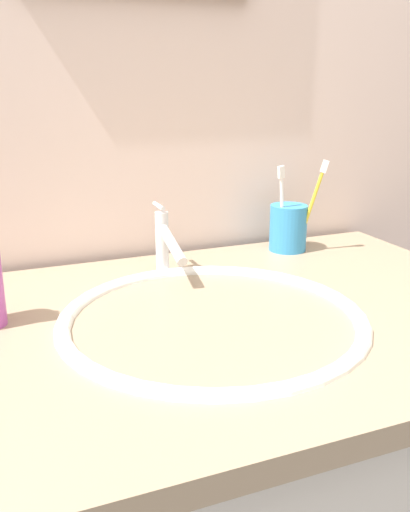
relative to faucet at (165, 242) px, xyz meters
name	(u,v)px	position (x,y,z in m)	size (l,w,h in m)	color
tiled_wall_back	(139,101)	(0.01, 0.17, 0.24)	(2.22, 0.04, 2.40)	beige
sink_basin	(213,343)	(0.00, -0.22, -0.10)	(0.46, 0.46, 0.11)	white
faucet	(165,242)	(0.00, 0.00, 0.00)	(0.02, 0.15, 0.13)	silver
toothbrush_cup	(288,228)	(0.29, 0.06, -0.02)	(0.08, 0.08, 0.10)	#338CCC
toothbrush_yellow	(313,200)	(0.32, 0.02, 0.05)	(0.05, 0.04, 0.19)	yellow
toothbrush_white	(282,203)	(0.26, 0.05, 0.04)	(0.02, 0.01, 0.17)	white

